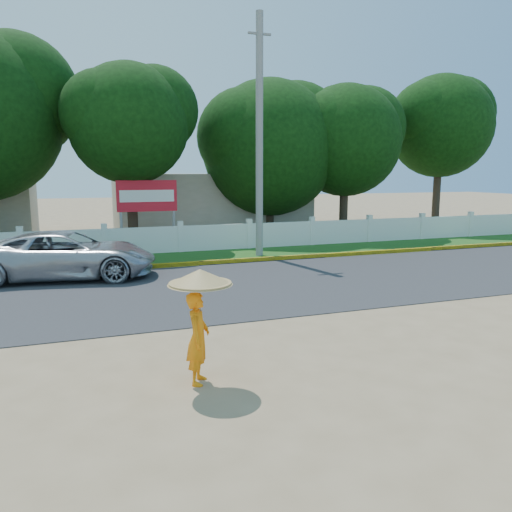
# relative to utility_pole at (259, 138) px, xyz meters

# --- Properties ---
(ground) EXTENTS (120.00, 120.00, 0.00)m
(ground) POSITION_rel_utility_pole_xyz_m (-2.76, -9.26, -4.56)
(ground) COLOR #9E8460
(ground) RESTS_ON ground
(road) EXTENTS (60.00, 7.00, 0.02)m
(road) POSITION_rel_utility_pole_xyz_m (-2.76, -4.76, -4.55)
(road) COLOR #38383A
(road) RESTS_ON ground
(grass_verge) EXTENTS (60.00, 3.50, 0.03)m
(grass_verge) POSITION_rel_utility_pole_xyz_m (-2.76, 0.49, -4.55)
(grass_verge) COLOR #2D601E
(grass_verge) RESTS_ON ground
(curb) EXTENTS (40.00, 0.18, 0.16)m
(curb) POSITION_rel_utility_pole_xyz_m (-2.76, -1.21, -4.48)
(curb) COLOR yellow
(curb) RESTS_ON ground
(fence) EXTENTS (40.00, 0.10, 1.10)m
(fence) POSITION_rel_utility_pole_xyz_m (-2.76, 1.94, -4.01)
(fence) COLOR silver
(fence) RESTS_ON ground
(building_near) EXTENTS (10.00, 6.00, 3.20)m
(building_near) POSITION_rel_utility_pole_xyz_m (0.24, 8.74, -2.96)
(building_near) COLOR #B7AD99
(building_near) RESTS_ON ground
(utility_pole) EXTENTS (0.28, 0.28, 9.13)m
(utility_pole) POSITION_rel_utility_pole_xyz_m (0.00, 0.00, 0.00)
(utility_pole) COLOR gray
(utility_pole) RESTS_ON ground
(vehicle) EXTENTS (5.68, 3.31, 1.49)m
(vehicle) POSITION_rel_utility_pole_xyz_m (-7.09, -1.98, -3.82)
(vehicle) COLOR #B0B1B8
(vehicle) RESTS_ON ground
(monk_with_parasol) EXTENTS (1.00, 1.00, 1.82)m
(monk_with_parasol) POSITION_rel_utility_pole_xyz_m (-5.04, -11.01, -3.38)
(monk_with_parasol) COLOR orange
(monk_with_parasol) RESTS_ON ground
(billboard) EXTENTS (2.50, 0.13, 2.95)m
(billboard) POSITION_rel_utility_pole_xyz_m (-3.91, 3.03, -2.42)
(billboard) COLOR gray
(billboard) RESTS_ON ground
(tree_row) EXTENTS (35.53, 7.88, 9.06)m
(tree_row) POSITION_rel_utility_pole_xyz_m (-1.45, 5.24, 0.48)
(tree_row) COLOR #473828
(tree_row) RESTS_ON ground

